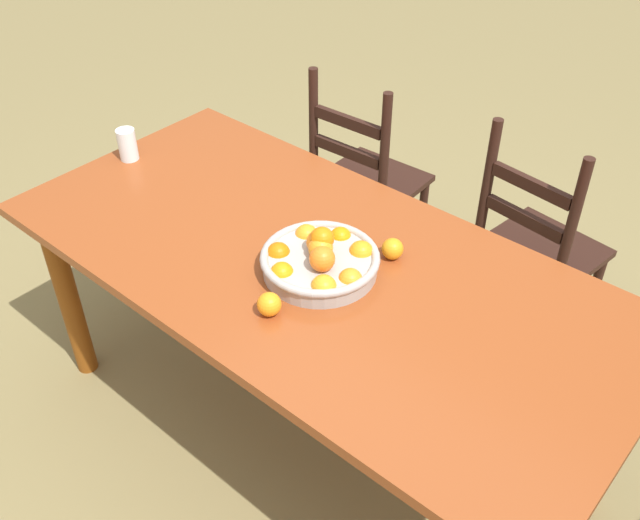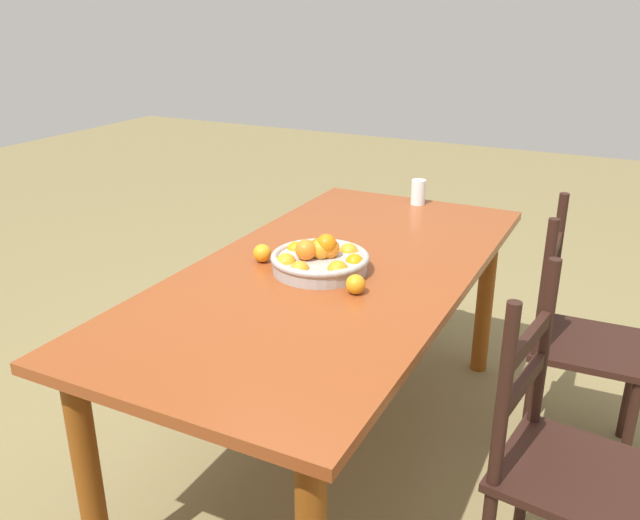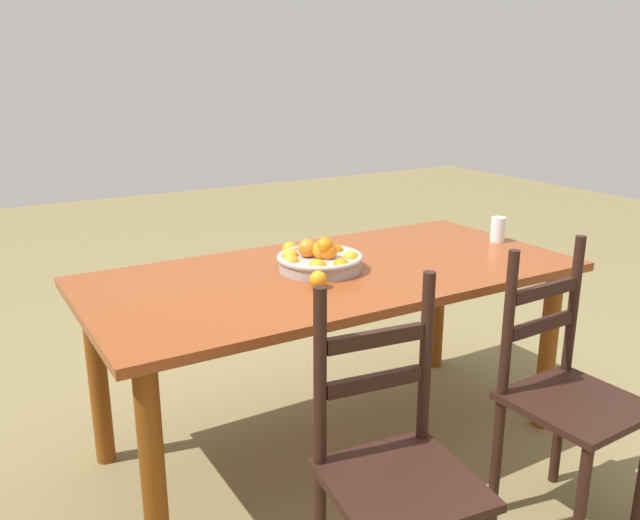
% 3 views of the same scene
% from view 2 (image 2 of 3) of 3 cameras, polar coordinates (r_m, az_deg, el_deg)
% --- Properties ---
extents(ground_plane, '(12.00, 12.00, 0.00)m').
position_cam_2_polar(ground_plane, '(2.64, 1.05, -16.03)').
color(ground_plane, olive).
extents(dining_table, '(1.90, 0.91, 0.76)m').
position_cam_2_polar(dining_table, '(2.30, 1.17, -2.90)').
color(dining_table, brown).
rests_on(dining_table, ground).
extents(chair_near_window, '(0.40, 0.40, 0.96)m').
position_cam_2_polar(chair_near_window, '(2.59, 21.45, -6.79)').
color(chair_near_window, black).
rests_on(chair_near_window, ground).
extents(chair_by_cabinet, '(0.43, 0.43, 0.97)m').
position_cam_2_polar(chair_by_cabinet, '(1.95, 20.07, -16.58)').
color(chair_by_cabinet, black).
rests_on(chair_by_cabinet, ground).
extents(fruit_bowl, '(0.34, 0.34, 0.13)m').
position_cam_2_polar(fruit_bowl, '(2.22, -0.00, 0.02)').
color(fruit_bowl, '#A49F9A').
rests_on(fruit_bowl, dining_table).
extents(orange_loose_0, '(0.06, 0.06, 0.06)m').
position_cam_2_polar(orange_loose_0, '(2.31, -5.03, 0.60)').
color(orange_loose_0, orange).
rests_on(orange_loose_0, dining_table).
extents(orange_loose_1, '(0.06, 0.06, 0.06)m').
position_cam_2_polar(orange_loose_1, '(2.06, 3.10, -2.12)').
color(orange_loose_1, orange).
rests_on(orange_loose_1, dining_table).
extents(drinking_glass, '(0.06, 0.06, 0.11)m').
position_cam_2_polar(drinking_glass, '(3.01, 8.51, 5.84)').
color(drinking_glass, silver).
rests_on(drinking_glass, dining_table).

